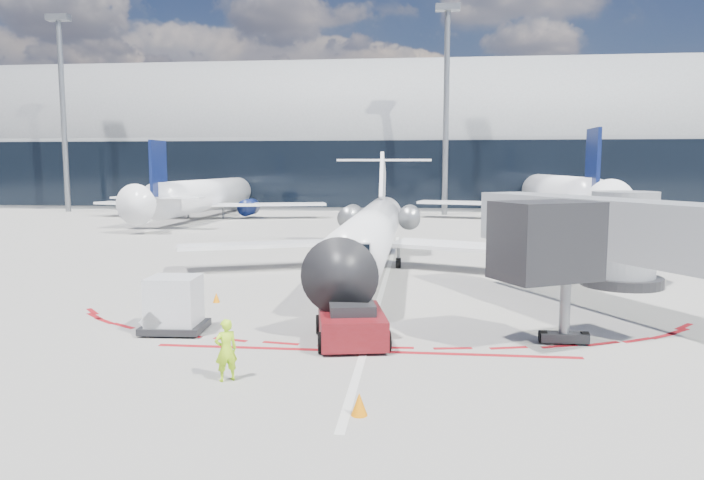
# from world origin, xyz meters

# --- Properties ---
(ground) EXTENTS (260.00, 260.00, 0.00)m
(ground) POSITION_xyz_m (0.00, 0.00, 0.00)
(ground) COLOR gray
(ground) RESTS_ON ground
(apron_centerline) EXTENTS (0.25, 40.00, 0.01)m
(apron_centerline) POSITION_xyz_m (0.00, 2.00, 0.01)
(apron_centerline) COLOR silver
(apron_centerline) RESTS_ON ground
(apron_stop_bar) EXTENTS (14.00, 0.25, 0.01)m
(apron_stop_bar) POSITION_xyz_m (0.00, -11.50, 0.01)
(apron_stop_bar) COLOR maroon
(apron_stop_bar) RESTS_ON ground
(terminal_building) EXTENTS (150.00, 24.15, 24.00)m
(terminal_building) POSITION_xyz_m (0.00, 64.97, 8.52)
(terminal_building) COLOR gray
(terminal_building) RESTS_ON ground
(jet_bridge) EXTENTS (10.03, 15.20, 4.90)m
(jet_bridge) POSITION_xyz_m (9.79, -3.01, 3.01)
(jet_bridge) COLOR gray
(jet_bridge) RESTS_ON ground
(light_mast_west) EXTENTS (0.70, 0.70, 25.00)m
(light_mast_west) POSITION_xyz_m (-45.00, 48.00, 12.50)
(light_mast_west) COLOR slate
(light_mast_west) RESTS_ON ground
(light_mast_centre) EXTENTS (0.70, 0.70, 25.00)m
(light_mast_centre) POSITION_xyz_m (5.00, 48.00, 12.50)
(light_mast_centre) COLOR slate
(light_mast_centre) RESTS_ON ground
(regional_jet) EXTENTS (23.02, 28.39, 7.11)m
(regional_jet) POSITION_xyz_m (-0.92, 4.28, 2.37)
(regional_jet) COLOR white
(regional_jet) RESTS_ON ground
(pushback_tug) EXTENTS (2.91, 5.67, 1.44)m
(pushback_tug) POSITION_xyz_m (-0.53, -10.47, 0.64)
(pushback_tug) COLOR #5D0D10
(pushback_tug) RESTS_ON ground
(ramp_worker) EXTENTS (0.78, 0.72, 1.79)m
(ramp_worker) POSITION_xyz_m (-3.64, -14.73, 0.90)
(ramp_worker) COLOR #BAFF1A
(ramp_worker) RESTS_ON ground
(uld_container) EXTENTS (2.29, 1.98, 2.06)m
(uld_container) POSITION_xyz_m (-7.11, -9.81, 1.02)
(uld_container) COLOR black
(uld_container) RESTS_ON ground
(safety_cone_left) EXTENTS (0.32, 0.32, 0.44)m
(safety_cone_left) POSITION_xyz_m (-7.21, -4.76, 0.22)
(safety_cone_left) COLOR orange
(safety_cone_left) RESTS_ON ground
(safety_cone_right) EXTENTS (0.41, 0.41, 0.57)m
(safety_cone_right) POSITION_xyz_m (0.35, -16.81, 0.28)
(safety_cone_right) COLOR orange
(safety_cone_right) RESTS_ON ground
(bg_airliner_0) EXTENTS (32.86, 34.79, 10.63)m
(bg_airliner_0) POSITION_xyz_m (-23.02, 40.44, 5.32)
(bg_airliner_0) COLOR white
(bg_airliner_0) RESTS_ON ground
(bg_airliner_1) EXTENTS (36.51, 38.66, 11.81)m
(bg_airliner_1) POSITION_xyz_m (17.26, 42.72, 5.91)
(bg_airliner_1) COLOR white
(bg_airliner_1) RESTS_ON ground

